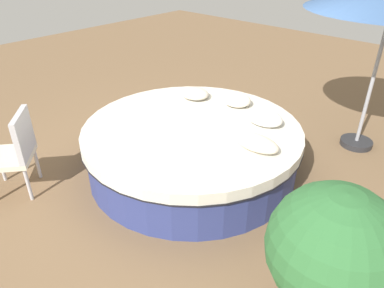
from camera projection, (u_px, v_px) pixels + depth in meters
The scene contains 8 objects.
ground_plane at pixel (192, 169), 4.69m from camera, with size 16.00×16.00×0.00m, color brown.
round_bed at pixel (192, 148), 4.53m from camera, with size 2.68×2.68×0.62m.
throw_pillow_0 at pixel (256, 143), 3.88m from camera, with size 0.54×0.28×0.16m, color beige.
throw_pillow_1 at pixel (264, 118), 4.39m from camera, with size 0.48×0.34×0.17m, color white.
throw_pillow_2 at pixel (237, 100), 4.87m from camera, with size 0.40×0.36×0.16m, color silver.
throw_pillow_3 at pixel (195, 93), 5.09m from camera, with size 0.42×0.36×0.14m, color beige.
patio_chair at pixel (16, 149), 4.04m from camera, with size 0.72×0.72×0.98m.
planter at pixel (331, 256), 2.49m from camera, with size 0.93×0.93×1.25m.
Camera 1 is at (-2.62, 2.86, 2.64)m, focal length 33.68 mm.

